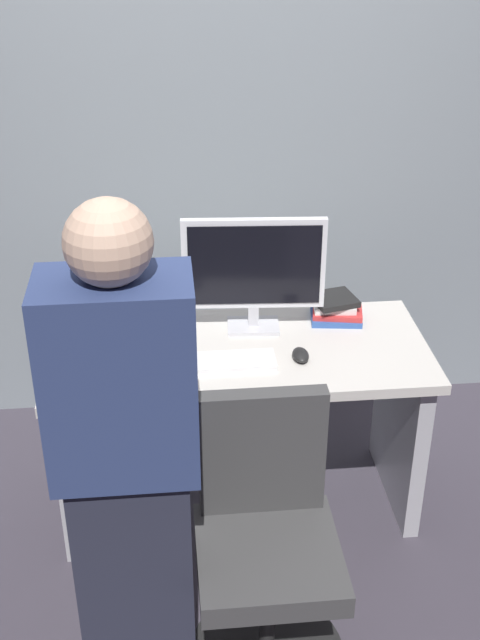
{
  "coord_description": "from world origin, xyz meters",
  "views": [
    {
      "loc": [
        -0.25,
        -2.61,
        2.31
      ],
      "look_at": [
        0.0,
        -0.05,
        0.89
      ],
      "focal_mm": 45.87,
      "sensor_mm": 36.0,
      "label": 1
    }
  ],
  "objects_px": {
    "person_at_desk": "(127,469)",
    "mouse": "(301,355)",
    "cup_by_monitor": "(107,327)",
    "keyboard": "(216,362)",
    "cup_near_keyboard": "(110,362)",
    "office_chair": "(266,552)",
    "book_stack": "(335,309)",
    "desk": "(239,399)",
    "monitor": "(254,269)"
  },
  "relations": [
    {
      "from": "cup_by_monitor",
      "to": "book_stack",
      "type": "bearing_deg",
      "value": 3.28
    },
    {
      "from": "keyboard",
      "to": "cup_near_keyboard",
      "type": "distance_m",
      "value": 0.38
    },
    {
      "from": "mouse",
      "to": "person_at_desk",
      "type": "bearing_deg",
      "value": -131.1
    },
    {
      "from": "monitor",
      "to": "person_at_desk",
      "type": "bearing_deg",
      "value": -116.1
    },
    {
      "from": "office_chair",
      "to": "monitor",
      "type": "xyz_separation_m",
      "value": [
        0.06,
        0.88,
        0.57
      ]
    },
    {
      "from": "person_at_desk",
      "to": "book_stack",
      "type": "height_order",
      "value": "person_at_desk"
    },
    {
      "from": "office_chair",
      "to": "person_at_desk",
      "type": "distance_m",
      "value": 0.58
    },
    {
      "from": "person_at_desk",
      "to": "cup_by_monitor",
      "type": "bearing_deg",
      "value": 96.14
    },
    {
      "from": "book_stack",
      "to": "person_at_desk",
      "type": "bearing_deg",
      "value": -128.86
    },
    {
      "from": "monitor",
      "to": "cup_by_monitor",
      "type": "distance_m",
      "value": 0.6
    },
    {
      "from": "monitor",
      "to": "keyboard",
      "type": "bearing_deg",
      "value": -122.72
    },
    {
      "from": "person_at_desk",
      "to": "cup_near_keyboard",
      "type": "distance_m",
      "value": 0.68
    },
    {
      "from": "desk",
      "to": "office_chair",
      "type": "relative_size",
      "value": 1.52
    },
    {
      "from": "monitor",
      "to": "cup_near_keyboard",
      "type": "distance_m",
      "value": 0.64
    },
    {
      "from": "desk",
      "to": "cup_near_keyboard",
      "type": "relative_size",
      "value": 16.23
    },
    {
      "from": "person_at_desk",
      "to": "cup_by_monitor",
      "type": "height_order",
      "value": "person_at_desk"
    },
    {
      "from": "office_chair",
      "to": "mouse",
      "type": "relative_size",
      "value": 9.4
    },
    {
      "from": "office_chair",
      "to": "keyboard",
      "type": "distance_m",
      "value": 0.71
    },
    {
      "from": "monitor",
      "to": "book_stack",
      "type": "relative_size",
      "value": 2.49
    },
    {
      "from": "keyboard",
      "to": "book_stack",
      "type": "xyz_separation_m",
      "value": [
        0.5,
        0.3,
        0.04
      ]
    },
    {
      "from": "desk",
      "to": "person_at_desk",
      "type": "height_order",
      "value": "person_at_desk"
    },
    {
      "from": "cup_near_keyboard",
      "to": "book_stack",
      "type": "bearing_deg",
      "value": 19.59
    },
    {
      "from": "monitor",
      "to": "office_chair",
      "type": "bearing_deg",
      "value": -93.68
    },
    {
      "from": "office_chair",
      "to": "book_stack",
      "type": "height_order",
      "value": "office_chair"
    },
    {
      "from": "book_stack",
      "to": "cup_by_monitor",
      "type": "bearing_deg",
      "value": -176.72
    },
    {
      "from": "monitor",
      "to": "cup_near_keyboard",
      "type": "bearing_deg",
      "value": -153.61
    },
    {
      "from": "cup_near_keyboard",
      "to": "book_stack",
      "type": "distance_m",
      "value": 0.93
    },
    {
      "from": "cup_near_keyboard",
      "to": "office_chair",
      "type": "bearing_deg",
      "value": -51.77
    },
    {
      "from": "cup_by_monitor",
      "to": "mouse",
      "type": "bearing_deg",
      "value": -18.53
    },
    {
      "from": "cup_near_keyboard",
      "to": "cup_by_monitor",
      "type": "relative_size",
      "value": 1.05
    },
    {
      "from": "book_stack",
      "to": "cup_near_keyboard",
      "type": "bearing_deg",
      "value": -160.41
    },
    {
      "from": "person_at_desk",
      "to": "keyboard",
      "type": "relative_size",
      "value": 3.81
    },
    {
      "from": "person_at_desk",
      "to": "monitor",
      "type": "height_order",
      "value": "person_at_desk"
    },
    {
      "from": "person_at_desk",
      "to": "mouse",
      "type": "relative_size",
      "value": 16.39
    },
    {
      "from": "office_chair",
      "to": "mouse",
      "type": "bearing_deg",
      "value": 72.33
    },
    {
      "from": "desk",
      "to": "person_at_desk",
      "type": "relative_size",
      "value": 0.87
    },
    {
      "from": "desk",
      "to": "mouse",
      "type": "height_order",
      "value": "mouse"
    },
    {
      "from": "person_at_desk",
      "to": "book_stack",
      "type": "relative_size",
      "value": 7.55
    },
    {
      "from": "desk",
      "to": "book_stack",
      "type": "distance_m",
      "value": 0.52
    },
    {
      "from": "cup_near_keyboard",
      "to": "book_stack",
      "type": "xyz_separation_m",
      "value": [
        0.87,
        0.31,
        0.0
      ]
    },
    {
      "from": "desk",
      "to": "keyboard",
      "type": "height_order",
      "value": "keyboard"
    },
    {
      "from": "cup_near_keyboard",
      "to": "cup_by_monitor",
      "type": "xyz_separation_m",
      "value": [
        -0.02,
        0.26,
        -0.0
      ]
    },
    {
      "from": "office_chair",
      "to": "book_stack",
      "type": "xyz_separation_m",
      "value": [
        0.39,
        0.93,
        0.36
      ]
    },
    {
      "from": "office_chair",
      "to": "monitor",
      "type": "bearing_deg",
      "value": 86.32
    },
    {
      "from": "person_at_desk",
      "to": "keyboard",
      "type": "height_order",
      "value": "person_at_desk"
    },
    {
      "from": "keyboard",
      "to": "book_stack",
      "type": "distance_m",
      "value": 0.58
    },
    {
      "from": "person_at_desk",
      "to": "mouse",
      "type": "height_order",
      "value": "person_at_desk"
    },
    {
      "from": "mouse",
      "to": "monitor",
      "type": "bearing_deg",
      "value": 120.69
    },
    {
      "from": "desk",
      "to": "book_stack",
      "type": "xyz_separation_m",
      "value": [
        0.4,
        0.19,
        0.27
      ]
    },
    {
      "from": "cup_near_keyboard",
      "to": "keyboard",
      "type": "bearing_deg",
      "value": 2.19
    }
  ]
}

